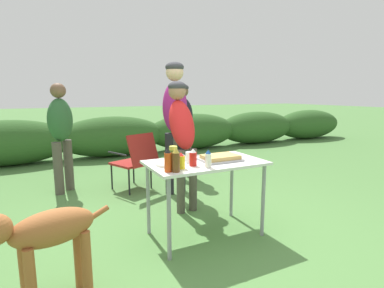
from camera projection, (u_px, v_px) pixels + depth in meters
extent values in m
plane|color=#4C7A3D|center=(205.00, 234.00, 2.97)|extent=(60.00, 60.00, 0.00)
ellipsoid|color=#2D5623|center=(8.00, 143.00, 5.75)|extent=(2.40, 0.90, 0.88)
ellipsoid|color=#2D5623|center=(113.00, 136.00, 6.63)|extent=(2.40, 0.90, 0.88)
ellipsoid|color=#2D5623|center=(193.00, 131.00, 7.51)|extent=(2.40, 0.90, 0.88)
ellipsoid|color=#2D5623|center=(257.00, 127.00, 8.39)|extent=(2.40, 0.90, 0.88)
ellipsoid|color=#2D5623|center=(308.00, 124.00, 9.27)|extent=(2.40, 0.90, 0.88)
cube|color=silver|center=(206.00, 163.00, 2.85)|extent=(1.10, 0.64, 0.02)
cylinder|color=gray|center=(169.00, 219.00, 2.46)|extent=(0.04, 0.04, 0.71)
cylinder|color=gray|center=(263.00, 201.00, 2.89)|extent=(0.04, 0.04, 0.71)
cylinder|color=gray|center=(148.00, 199.00, 2.93)|extent=(0.04, 0.04, 0.71)
cylinder|color=gray|center=(232.00, 185.00, 3.37)|extent=(0.04, 0.04, 0.71)
cube|color=#9E9EA3|center=(220.00, 160.00, 2.88)|extent=(0.38, 0.27, 0.02)
cube|color=tan|center=(220.00, 157.00, 2.88)|extent=(0.34, 0.23, 0.04)
cylinder|color=white|center=(168.00, 164.00, 2.70)|extent=(0.23, 0.23, 0.02)
ellipsoid|color=#99B2CC|center=(176.00, 157.00, 2.91)|extent=(0.19, 0.19, 0.06)
cylinder|color=white|center=(190.00, 157.00, 2.78)|extent=(0.08, 0.08, 0.10)
cylinder|color=silver|center=(208.00, 161.00, 2.60)|extent=(0.06, 0.06, 0.12)
cone|color=#194793|center=(208.00, 152.00, 2.59)|extent=(0.05, 0.05, 0.03)
cylinder|color=yellow|center=(181.00, 162.00, 2.57)|extent=(0.07, 0.07, 0.11)
cone|color=red|center=(181.00, 154.00, 2.56)|extent=(0.06, 0.06, 0.03)
cylinder|color=brown|center=(176.00, 162.00, 2.45)|extent=(0.06, 0.06, 0.16)
cone|color=gold|center=(176.00, 150.00, 2.44)|extent=(0.05, 0.05, 0.05)
cylinder|color=red|center=(193.00, 159.00, 2.67)|extent=(0.07, 0.07, 0.12)
cone|color=white|center=(193.00, 151.00, 2.65)|extent=(0.06, 0.06, 0.03)
cylinder|color=#CC4214|center=(168.00, 162.00, 2.46)|extent=(0.06, 0.06, 0.16)
cone|color=black|center=(168.00, 150.00, 2.44)|extent=(0.05, 0.05, 0.05)
cylinder|color=olive|center=(173.00, 160.00, 2.53)|extent=(0.08, 0.08, 0.17)
cylinder|color=#D1CC47|center=(173.00, 148.00, 2.51)|extent=(0.07, 0.07, 0.03)
cylinder|color=#4C473D|center=(181.00, 182.00, 3.45)|extent=(0.10, 0.10, 0.74)
cylinder|color=#4C473D|center=(193.00, 180.00, 3.53)|extent=(0.10, 0.10, 0.74)
ellipsoid|color=red|center=(182.00, 125.00, 3.48)|extent=(0.33, 0.45, 0.64)
sphere|color=#936B4C|center=(177.00, 91.00, 3.51)|extent=(0.21, 0.21, 0.21)
ellipsoid|color=#333338|center=(177.00, 86.00, 3.50)|extent=(0.22, 0.22, 0.12)
cylinder|color=black|center=(169.00, 164.00, 4.11)|extent=(0.12, 0.12, 0.85)
cylinder|color=black|center=(181.00, 162.00, 4.22)|extent=(0.12, 0.12, 0.85)
ellipsoid|color=#931E70|center=(175.00, 107.00, 4.03)|extent=(0.40, 0.32, 0.69)
sphere|color=#DBAD89|center=(175.00, 72.00, 3.96)|extent=(0.24, 0.24, 0.24)
ellipsoid|color=#333338|center=(175.00, 67.00, 3.95)|extent=(0.25, 0.25, 0.14)
cylinder|color=#4C473D|center=(58.00, 168.00, 4.10)|extent=(0.12, 0.12, 0.73)
cylinder|color=#4C473D|center=(69.00, 165.00, 4.30)|extent=(0.12, 0.12, 0.73)
ellipsoid|color=#28562D|center=(60.00, 120.00, 4.09)|extent=(0.47, 0.48, 0.59)
sphere|color=brown|center=(58.00, 91.00, 4.03)|extent=(0.20, 0.20, 0.20)
cylinder|color=#4C473D|center=(177.00, 155.00, 4.97)|extent=(0.11, 0.11, 0.73)
cylinder|color=#4C473D|center=(188.00, 155.00, 5.02)|extent=(0.11, 0.11, 0.73)
ellipsoid|color=black|center=(182.00, 116.00, 4.88)|extent=(0.39, 0.31, 0.59)
sphere|color=brown|center=(182.00, 91.00, 4.82)|extent=(0.20, 0.20, 0.20)
ellipsoid|color=#333338|center=(182.00, 88.00, 4.81)|extent=(0.21, 0.21, 0.12)
cylinder|color=#9E5B2D|center=(87.00, 265.00, 2.02)|extent=(0.06, 0.06, 0.47)
cylinder|color=#9E5B2D|center=(79.00, 256.00, 2.13)|extent=(0.06, 0.06, 0.47)
cylinder|color=#9E5B2D|center=(31.00, 286.00, 1.80)|extent=(0.06, 0.06, 0.47)
cylinder|color=#9E5B2D|center=(25.00, 274.00, 1.91)|extent=(0.06, 0.06, 0.47)
ellipsoid|color=#9E5B2D|center=(53.00, 227.00, 1.92)|extent=(0.57, 0.36, 0.23)
cylinder|color=#9E5B2D|center=(98.00, 213.00, 2.11)|extent=(0.17, 0.08, 0.09)
cube|color=maroon|center=(131.00, 163.00, 4.33)|extent=(0.60, 0.60, 0.03)
cube|color=maroon|center=(143.00, 150.00, 4.11)|extent=(0.49, 0.33, 0.44)
cylinder|color=black|center=(129.00, 182.00, 4.08)|extent=(0.02, 0.02, 0.38)
cylinder|color=black|center=(151.00, 176.00, 4.38)|extent=(0.02, 0.02, 0.38)
cylinder|color=black|center=(112.00, 177.00, 4.34)|extent=(0.02, 0.02, 0.38)
cylinder|color=black|center=(134.00, 171.00, 4.64)|extent=(0.02, 0.02, 0.38)
cylinder|color=black|center=(117.00, 154.00, 4.13)|extent=(0.19, 0.39, 0.02)
cylinder|color=black|center=(143.00, 149.00, 4.47)|extent=(0.19, 0.39, 0.02)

